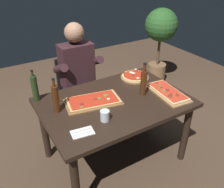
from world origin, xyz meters
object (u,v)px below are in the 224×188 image
Objects in this scene: potted_plant_corner at (160,34)px; oil_bottle_amber at (35,88)px; pizza_round_far at (135,77)px; tumbler_near_camera at (105,116)px; dining_table at (115,109)px; pizza_rectangular_left at (168,92)px; diner_chair at (76,88)px; wine_bottle_dark at (56,98)px; vinegar_bottle_green at (144,82)px; seated_diner at (79,73)px; pizza_rectangular_front at (93,101)px.

oil_bottle_amber is at bearing -160.70° from potted_plant_corner.
tumbler_near_camera reaches higher than pizza_round_far.
oil_bottle_amber is 0.75m from tumbler_near_camera.
tumbler_near_camera is at bearing -136.77° from dining_table.
diner_chair is (-0.56, 1.03, -0.27)m from pizza_rectangular_left.
wine_bottle_dark is (-1.06, 0.29, 0.11)m from pizza_rectangular_left.
vinegar_bottle_green is at bearing -8.02° from dining_table.
wine_bottle_dark is at bearing 169.21° from vinegar_bottle_green.
pizza_rectangular_left is 0.28m from vinegar_bottle_green.
pizza_round_far is 0.24× the size of seated_diner.
dining_table is 2.73× the size of pizza_rectangular_left.
vinegar_bottle_green is 3.62× the size of tumbler_near_camera.
seated_diner reaches higher than potted_plant_corner.
pizza_rectangular_front is 2.13m from potted_plant_corner.
seated_diner is (0.49, 0.62, -0.13)m from wine_bottle_dark.
dining_table is 2.01m from potted_plant_corner.
diner_chair is (0.19, 1.08, -0.29)m from tumbler_near_camera.
wine_bottle_dark is 0.97× the size of vinegar_bottle_green.
pizza_round_far is 0.26× the size of potted_plant_corner.
seated_diner is (-0.56, 0.91, -0.02)m from pizza_rectangular_left.
vinegar_bottle_green reaches higher than oil_bottle_amber.
potted_plant_corner is at bearing 11.49° from diner_chair.
wine_bottle_dark is at bearing -128.57° from seated_diner.
pizza_rectangular_front is 0.56m from oil_bottle_amber.
seated_diner reaches higher than wine_bottle_dark.
dining_table is at bearing -19.64° from pizza_rectangular_front.
oil_bottle_amber reaches higher than dining_table.
oil_bottle_amber is (-0.44, 0.33, 0.11)m from pizza_rectangular_front.
pizza_round_far is 0.66m from seated_diner.
wine_bottle_dark reaches higher than oil_bottle_amber.
seated_diner is 1.72m from potted_plant_corner.
pizza_rectangular_left is at bearing -18.46° from pizza_rectangular_front.
pizza_rectangular_left is 0.47m from pizza_round_far.
pizza_round_far is 1.10m from oil_bottle_amber.
seated_diner is 1.06× the size of potted_plant_corner.
vinegar_bottle_green is (0.94, -0.45, 0.01)m from oil_bottle_amber.
oil_bottle_amber is at bearing 142.85° from pizza_rectangular_front.
seated_diner reaches higher than dining_table.
dining_table is 1.61× the size of diner_chair.
vinegar_bottle_green is 0.86m from seated_diner.
pizza_rectangular_left is at bearing -18.02° from dining_table.
seated_diner is (-0.35, 0.78, -0.14)m from vinegar_bottle_green.
pizza_rectangular_left is at bearing -15.19° from wine_bottle_dark.
seated_diner reaches higher than tumbler_near_camera.
vinegar_bottle_green is (-0.14, -0.34, 0.12)m from pizza_round_far.
tumbler_near_camera is 1.13m from diner_chair.
tumbler_near_camera is 0.11× the size of diner_chair.
pizza_rectangular_left is 0.41× the size of potted_plant_corner.
wine_bottle_dark is at bearing 131.34° from tumbler_near_camera.
seated_diner is at bearing 78.52° from tumbler_near_camera.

